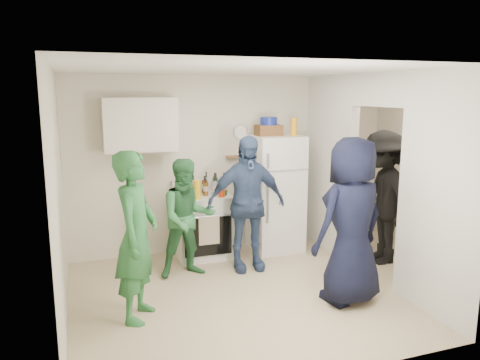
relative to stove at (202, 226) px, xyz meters
name	(u,v)px	position (x,y,z in m)	size (l,w,h in m)	color
floor	(284,288)	(0.62, -1.37, -0.44)	(4.80, 4.80, 0.00)	#C4B68A
wall_back	(237,163)	(0.62, 0.33, 0.81)	(4.80, 4.80, 0.00)	silver
wall_front	(378,223)	(0.62, -3.07, 0.81)	(4.80, 4.80, 0.00)	silver
wall_left	(59,200)	(-1.78, -1.37, 0.81)	(3.40, 3.40, 0.00)	silver
wall_right	(455,172)	(3.02, -1.37, 0.81)	(3.40, 3.40, 0.00)	silver
ceiling	(288,70)	(0.62, -1.37, 2.06)	(4.80, 4.80, 0.00)	white
partition_pier_back	(330,165)	(1.82, -0.27, 0.81)	(0.12, 1.20, 2.50)	silver
partition_pier_front	(443,196)	(1.82, -2.47, 0.81)	(0.12, 1.20, 2.50)	silver
partition_header	(381,89)	(1.82, -1.37, 1.86)	(0.12, 1.00, 0.40)	silver
stove	(202,226)	(0.00, 0.00, 0.00)	(0.74, 0.62, 0.88)	white
upper_cabinet	(140,125)	(-0.78, 0.15, 1.41)	(0.95, 0.34, 0.70)	silver
fridge	(275,193)	(1.09, -0.03, 0.39)	(0.69, 0.67, 1.66)	white
wicker_basket	(268,130)	(0.99, 0.02, 1.30)	(0.35, 0.25, 0.15)	brown
blue_bowl	(269,121)	(0.99, 0.02, 1.43)	(0.24, 0.24, 0.11)	navy
yellow_cup_stack_top	(294,127)	(1.31, -0.13, 1.35)	(0.09, 0.09, 0.25)	#FEA615
wall_clock	(240,132)	(0.67, 0.31, 1.26)	(0.22, 0.22, 0.03)	white
spice_shelf	(238,156)	(0.62, 0.28, 0.91)	(0.35, 0.08, 0.03)	olive
nook_window	(444,140)	(3.00, -1.17, 1.21)	(0.03, 0.70, 0.80)	black
nook_window_frame	(444,140)	(2.99, -1.17, 1.21)	(0.04, 0.76, 0.86)	white
nook_valance	(444,113)	(2.96, -1.17, 1.56)	(0.04, 0.82, 0.18)	white
yellow_cup_stack_stove	(197,190)	(-0.12, -0.22, 0.57)	(0.09, 0.09, 0.25)	yellow
red_cup	(221,192)	(0.22, -0.20, 0.50)	(0.09, 0.09, 0.12)	#B02F0B
person_green_left	(136,236)	(-1.08, -1.53, 0.42)	(0.63, 0.41, 1.72)	#2E733C
person_green_center	(188,218)	(-0.34, -0.60, 0.30)	(0.72, 0.56, 1.48)	#337542
person_denim	(246,203)	(0.42, -0.62, 0.43)	(1.02, 0.42, 1.74)	#365377
person_navy	(351,221)	(1.15, -1.91, 0.47)	(0.89, 0.58, 1.82)	black
person_nook	(382,197)	(2.23, -0.97, 0.45)	(1.15, 0.66, 1.78)	black
bottle_a	(179,186)	(-0.29, 0.10, 0.56)	(0.07, 0.07, 0.24)	maroon
bottle_b	(189,187)	(-0.19, -0.06, 0.58)	(0.06, 0.06, 0.27)	#1A502D
bottle_c	(193,184)	(-0.08, 0.16, 0.57)	(0.07, 0.07, 0.25)	#A4ACB2
bottle_d	(206,187)	(0.04, -0.06, 0.56)	(0.07, 0.07, 0.25)	brown
bottle_e	(206,182)	(0.12, 0.19, 0.58)	(0.06, 0.06, 0.28)	silver
bottle_f	(215,183)	(0.19, 0.01, 0.59)	(0.07, 0.07, 0.30)	black
bottle_g	(216,183)	(0.24, 0.13, 0.57)	(0.06, 0.06, 0.26)	brown
bottle_h	(183,187)	(-0.29, -0.12, 0.60)	(0.06, 0.06, 0.31)	silver
bottle_i	(205,185)	(0.07, 0.09, 0.56)	(0.08, 0.08, 0.25)	#692E12
bottle_j	(224,184)	(0.29, -0.11, 0.60)	(0.08, 0.08, 0.31)	#1E5924
bottle_k	(186,187)	(-0.21, 0.02, 0.57)	(0.06, 0.06, 0.25)	maroon
bottle_l	(214,186)	(0.13, -0.15, 0.58)	(0.07, 0.07, 0.28)	#9498A3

